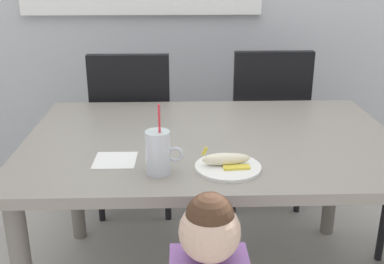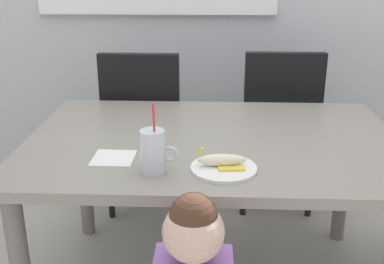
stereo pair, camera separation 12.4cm
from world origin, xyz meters
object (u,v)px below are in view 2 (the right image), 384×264
at_px(dining_table, 213,157).
at_px(peeled_banana, 223,160).
at_px(snack_plate, 224,168).
at_px(paper_napkin, 113,158).
at_px(dining_chair_left, 144,124).
at_px(dining_chair_right, 278,122).
at_px(milk_cup, 153,154).

relative_size(dining_table, peeled_banana, 8.71).
distance_m(snack_plate, peeled_banana, 0.03).
relative_size(dining_table, paper_napkin, 10.07).
height_order(dining_chair_left, paper_napkin, dining_chair_left).
bearing_deg(dining_chair_left, dining_table, 119.08).
height_order(dining_chair_left, peeled_banana, dining_chair_left).
distance_m(dining_chair_left, peeled_banana, 1.11).
height_order(dining_chair_right, paper_napkin, dining_chair_right).
bearing_deg(peeled_banana, paper_napkin, 169.69).
bearing_deg(dining_chair_left, peeled_banana, 112.71).
height_order(dining_chair_right, milk_cup, milk_cup).
bearing_deg(dining_chair_left, paper_napkin, 91.45).
relative_size(dining_table, milk_cup, 6.01).
bearing_deg(milk_cup, dining_table, 58.71).
height_order(dining_table, snack_plate, snack_plate).
bearing_deg(dining_table, peeled_banana, -84.29).
bearing_deg(dining_chair_right, dining_table, 63.86).
xyz_separation_m(dining_table, milk_cup, (-0.20, -0.34, 0.15)).
bearing_deg(dining_table, dining_chair_left, 119.08).
distance_m(dining_table, snack_plate, 0.33).
height_order(milk_cup, peeled_banana, milk_cup).
height_order(dining_table, milk_cup, milk_cup).
bearing_deg(milk_cup, paper_napkin, 146.60).
height_order(dining_table, dining_chair_left, dining_chair_left).
bearing_deg(dining_table, dining_chair_right, 63.86).
bearing_deg(peeled_banana, snack_plate, -67.62).
relative_size(dining_chair_left, paper_napkin, 6.40).
xyz_separation_m(milk_cup, peeled_banana, (0.23, 0.03, -0.04)).
relative_size(dining_chair_right, snack_plate, 4.17).
distance_m(dining_table, paper_napkin, 0.44).
relative_size(peeled_banana, paper_napkin, 1.16).
bearing_deg(dining_table, snack_plate, -83.77).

